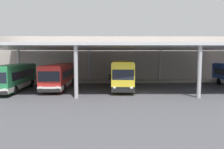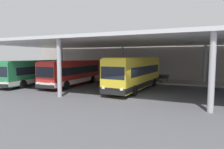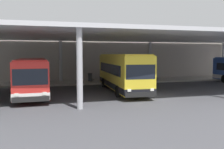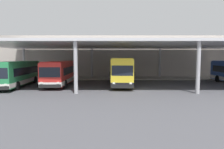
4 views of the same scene
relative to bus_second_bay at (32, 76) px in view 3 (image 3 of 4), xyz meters
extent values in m
plane|color=#47474C|center=(9.36, -4.16, -1.66)|extent=(200.00, 200.00, 0.00)
cube|color=#A39E93|center=(9.36, 7.59, -1.57)|extent=(42.00, 4.50, 0.18)
cube|color=#ADA399|center=(9.36, 10.84, 2.21)|extent=(48.00, 1.60, 7.73)
cube|color=silver|center=(9.36, 1.34, 3.74)|extent=(40.00, 17.00, 0.30)
cylinder|color=#B2B2B7|center=(3.20, -6.66, 0.97)|extent=(0.40, 0.40, 5.25)
cylinder|color=#B2B2B7|center=(3.20, 9.34, 0.97)|extent=(0.40, 0.40, 5.25)
cylinder|color=#B2B2B7|center=(15.53, 9.34, 0.97)|extent=(0.40, 0.40, 5.25)
cylinder|color=#B2B2B7|center=(27.86, 9.34, 0.97)|extent=(0.40, 0.40, 5.25)
cube|color=red|center=(0.00, 0.00, 0.04)|extent=(2.69, 10.44, 2.70)
cube|color=white|center=(0.00, 0.00, -0.96)|extent=(2.71, 10.46, 0.50)
cube|color=black|center=(0.00, 0.15, 0.34)|extent=(2.69, 8.57, 0.90)
cube|color=black|center=(0.09, -5.15, 0.39)|extent=(2.30, 0.16, 1.10)
cube|color=black|center=(0.09, -5.24, -1.11)|extent=(2.45, 0.20, 0.36)
cube|color=red|center=(0.00, 0.00, 1.45)|extent=(2.48, 10.02, 0.12)
cube|color=yellow|center=(0.09, -5.12, 1.21)|extent=(1.75, 0.15, 0.28)
cube|color=white|center=(-0.81, -5.25, -0.76)|extent=(0.28, 0.08, 0.20)
cube|color=white|center=(0.99, -5.21, -0.76)|extent=(0.28, 0.08, 0.20)
cylinder|color=black|center=(-1.17, -3.25, -1.16)|extent=(0.30, 1.00, 1.00)
cylinder|color=black|center=(1.28, -3.20, -1.16)|extent=(0.30, 1.00, 1.00)
cylinder|color=black|center=(-1.28, 2.84, -1.16)|extent=(0.30, 1.00, 1.00)
cylinder|color=black|center=(1.17, 2.88, -1.16)|extent=(0.30, 1.00, 1.00)
cube|color=yellow|center=(8.31, 0.08, 0.24)|extent=(3.22, 11.34, 3.10)
cube|color=black|center=(8.31, 0.08, -0.96)|extent=(3.24, 11.36, 0.50)
cube|color=black|center=(8.32, 0.23, 0.54)|extent=(3.13, 9.33, 0.90)
cube|color=black|center=(7.95, -5.46, 0.59)|extent=(2.30, 0.27, 1.10)
cube|color=black|center=(7.95, -5.55, -1.11)|extent=(2.46, 0.32, 0.36)
cube|color=yellow|center=(8.31, 0.08, 1.85)|extent=(2.99, 10.88, 0.12)
cube|color=yellow|center=(7.95, -5.43, 1.61)|extent=(1.75, 0.23, 0.28)
cube|color=white|center=(7.05, -5.48, -0.76)|extent=(0.28, 0.10, 0.20)
cube|color=white|center=(8.85, -5.60, -0.76)|extent=(0.28, 0.10, 0.20)
cylinder|color=black|center=(6.86, -3.31, -1.16)|extent=(0.34, 1.02, 1.00)
cylinder|color=black|center=(9.31, -3.47, -1.16)|extent=(0.34, 1.02, 1.00)
cylinder|color=black|center=(7.29, 3.23, -1.16)|extent=(0.34, 1.02, 1.00)
cylinder|color=black|center=(9.73, 3.07, -1.16)|extent=(0.34, 1.02, 1.00)
cube|color=#383D47|center=(10.01, 7.59, -1.03)|extent=(1.80, 0.44, 0.08)
cube|color=#383D47|center=(10.01, 7.79, -0.78)|extent=(1.80, 0.06, 0.44)
cube|color=#2D2D33|center=(9.31, 7.59, -1.25)|extent=(0.10, 0.36, 0.45)
cube|color=#2D2D33|center=(10.71, 7.59, -1.25)|extent=(0.10, 0.36, 0.45)
cylinder|color=#33383D|center=(6.68, 7.91, -1.03)|extent=(0.48, 0.48, 0.90)
cylinder|color=black|center=(6.68, 7.91, -0.54)|extent=(0.52, 0.52, 0.08)
camera|label=1|loc=(6.38, -27.50, 2.51)|focal=33.77mm
camera|label=2|loc=(14.71, -20.79, 2.01)|focal=31.24mm
camera|label=3|loc=(0.83, -22.50, 1.95)|focal=39.48mm
camera|label=4|loc=(6.85, -26.35, 1.95)|focal=31.48mm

